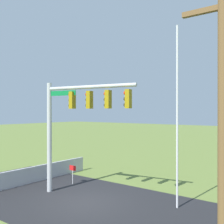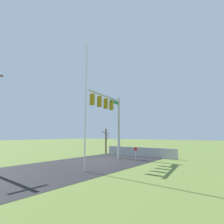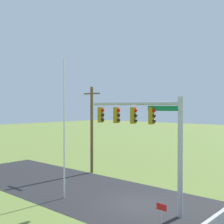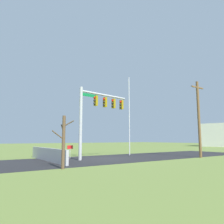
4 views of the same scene
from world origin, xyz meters
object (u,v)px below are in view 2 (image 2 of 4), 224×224
object	(u,v)px
bare_tree	(106,141)
open_sign	(136,150)
signal_mast	(111,113)
flagpole	(86,105)

from	to	relation	value
bare_tree	open_sign	size ratio (longest dim) A/B	2.69
signal_mast	flagpole	size ratio (longest dim) A/B	0.71
bare_tree	signal_mast	bearing A→B (deg)	-138.05
bare_tree	open_sign	bearing A→B (deg)	-117.14
flagpole	bare_tree	world-z (taller)	flagpole
open_sign	bare_tree	bearing A→B (deg)	62.86
signal_mast	flagpole	bearing A→B (deg)	-161.80
bare_tree	open_sign	xyz separation A→B (m)	(-3.22, -6.28, -0.79)
signal_mast	bare_tree	world-z (taller)	signal_mast
bare_tree	flagpole	bearing A→B (deg)	-148.78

